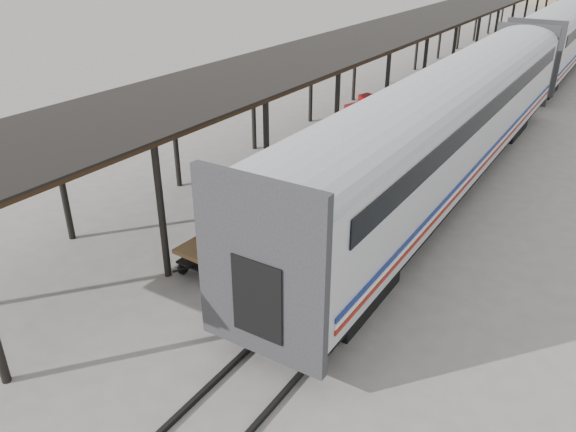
{
  "coord_description": "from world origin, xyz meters",
  "views": [
    {
      "loc": [
        8.7,
        -11.57,
        8.56
      ],
      "look_at": [
        1.33,
        0.1,
        1.7
      ],
      "focal_mm": 35.0,
      "sensor_mm": 36.0,
      "label": 1
    }
  ],
  "objects_px": {
    "luggage_tug": "(363,112)",
    "porter": "(208,220)",
    "baggage_cart": "(218,245)",
    "pedestrian": "(415,95)"
  },
  "relations": [
    {
      "from": "baggage_cart",
      "to": "luggage_tug",
      "type": "xyz_separation_m",
      "value": [
        -2.35,
        14.59,
        0.03
      ]
    },
    {
      "from": "baggage_cart",
      "to": "pedestrian",
      "type": "relative_size",
      "value": 1.47
    },
    {
      "from": "pedestrian",
      "to": "luggage_tug",
      "type": "bearing_deg",
      "value": 67.39
    },
    {
      "from": "baggage_cart",
      "to": "pedestrian",
      "type": "height_order",
      "value": "pedestrian"
    },
    {
      "from": "baggage_cart",
      "to": "luggage_tug",
      "type": "relative_size",
      "value": 1.3
    },
    {
      "from": "porter",
      "to": "pedestrian",
      "type": "relative_size",
      "value": 1.12
    },
    {
      "from": "luggage_tug",
      "to": "pedestrian",
      "type": "xyz_separation_m",
      "value": [
        1.13,
        4.17,
        0.16
      ]
    },
    {
      "from": "baggage_cart",
      "to": "pedestrian",
      "type": "bearing_deg",
      "value": 96.86
    },
    {
      "from": "luggage_tug",
      "to": "porter",
      "type": "xyz_separation_m",
      "value": [
        2.6,
        -15.24,
        1.12
      ]
    },
    {
      "from": "baggage_cart",
      "to": "luggage_tug",
      "type": "distance_m",
      "value": 14.78
    }
  ]
}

